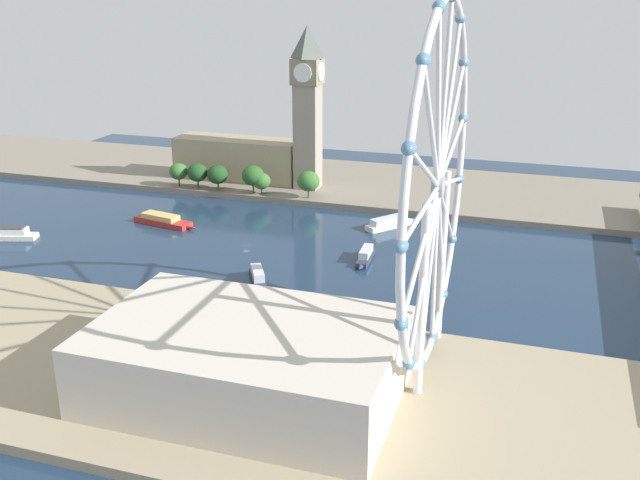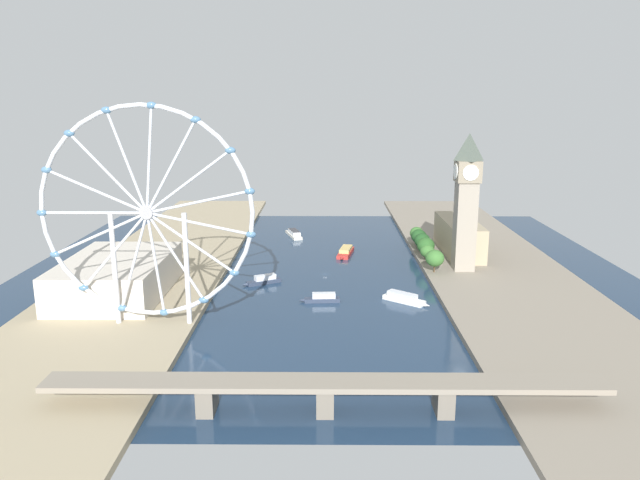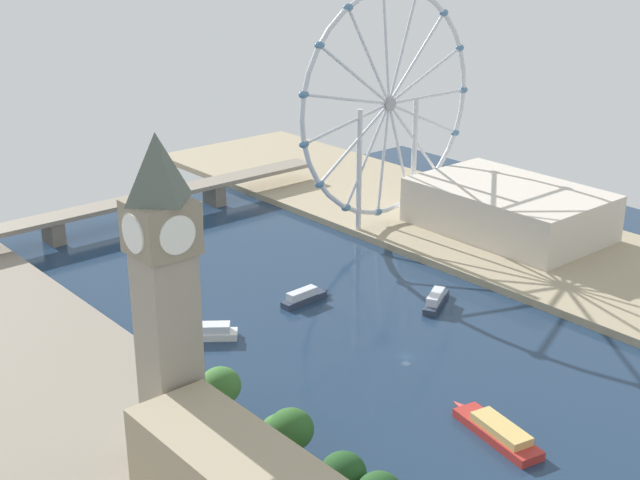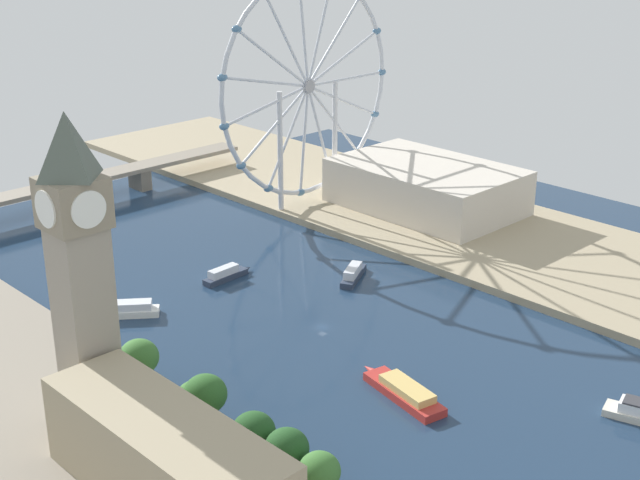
{
  "view_description": "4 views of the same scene",
  "coord_description": "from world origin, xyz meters",
  "px_view_note": "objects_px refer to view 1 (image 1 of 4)",
  "views": [
    {
      "loc": [
        266.98,
        119.66,
        107.77
      ],
      "look_at": [
        22.91,
        41.01,
        15.02
      ],
      "focal_mm": 40.25,
      "sensor_mm": 36.0,
      "label": 1
    },
    {
      "loc": [
        0.29,
        363.57,
        107.05
      ],
      "look_at": [
        3.15,
        -8.03,
        20.01
      ],
      "focal_mm": 33.88,
      "sensor_mm": 36.0,
      "label": 2
    },
    {
      "loc": [
        -184.07,
        -174.12,
        134.19
      ],
      "look_at": [
        20.86,
        67.36,
        15.72
      ],
      "focal_mm": 49.55,
      "sensor_mm": 36.0,
      "label": 3
    },
    {
      "loc": [
        -187.35,
        -192.71,
        134.77
      ],
      "look_at": [
        21.32,
        23.13,
        19.1
      ],
      "focal_mm": 50.33,
      "sensor_mm": 36.0,
      "label": 4
    }
  ],
  "objects_px": {
    "riverside_hall": "(246,360)",
    "tour_boat_2": "(258,278)",
    "parliament_block": "(238,158)",
    "tour_boat_3": "(365,256)",
    "tour_boat_0": "(163,220)",
    "tour_boat_4": "(3,234)",
    "ferris_wheel": "(438,189)",
    "tour_boat_1": "(389,223)",
    "clock_tower": "(308,106)"
  },
  "relations": [
    {
      "from": "tour_boat_0",
      "to": "tour_boat_3",
      "type": "relative_size",
      "value": 1.54
    },
    {
      "from": "parliament_block",
      "to": "tour_boat_4",
      "type": "bearing_deg",
      "value": -27.68
    },
    {
      "from": "ferris_wheel",
      "to": "tour_boat_2",
      "type": "relative_size",
      "value": 4.47
    },
    {
      "from": "clock_tower",
      "to": "tour_boat_0",
      "type": "height_order",
      "value": "clock_tower"
    },
    {
      "from": "tour_boat_2",
      "to": "ferris_wheel",
      "type": "bearing_deg",
      "value": 29.1
    },
    {
      "from": "tour_boat_0",
      "to": "riverside_hall",
      "type": "bearing_deg",
      "value": -41.31
    },
    {
      "from": "riverside_hall",
      "to": "tour_boat_1",
      "type": "xyz_separation_m",
      "value": [
        -155.96,
        4.01,
        -10.79
      ]
    },
    {
      "from": "ferris_wheel",
      "to": "tour_boat_0",
      "type": "xyz_separation_m",
      "value": [
        -96.05,
        -141.47,
        -53.55
      ]
    },
    {
      "from": "parliament_block",
      "to": "tour_boat_3",
      "type": "height_order",
      "value": "parliament_block"
    },
    {
      "from": "parliament_block",
      "to": "tour_boat_2",
      "type": "bearing_deg",
      "value": 26.74
    },
    {
      "from": "ferris_wheel",
      "to": "riverside_hall",
      "type": "xyz_separation_m",
      "value": [
        31.61,
        -43.48,
        -42.61
      ]
    },
    {
      "from": "parliament_block",
      "to": "tour_boat_3",
      "type": "relative_size",
      "value": 3.17
    },
    {
      "from": "clock_tower",
      "to": "tour_boat_2",
      "type": "height_order",
      "value": "clock_tower"
    },
    {
      "from": "ferris_wheel",
      "to": "tour_boat_3",
      "type": "distance_m",
      "value": 103.8
    },
    {
      "from": "ferris_wheel",
      "to": "tour_boat_1",
      "type": "xyz_separation_m",
      "value": [
        -124.35,
        -39.47,
        -53.4
      ]
    },
    {
      "from": "tour_boat_1",
      "to": "riverside_hall",
      "type": "bearing_deg",
      "value": -143.36
    },
    {
      "from": "tour_boat_0",
      "to": "tour_boat_1",
      "type": "relative_size",
      "value": 1.41
    },
    {
      "from": "tour_boat_1",
      "to": "ferris_wheel",
      "type": "bearing_deg",
      "value": -124.27
    },
    {
      "from": "clock_tower",
      "to": "tour_boat_0",
      "type": "xyz_separation_m",
      "value": [
        71.75,
        -47.45,
        -44.9
      ]
    },
    {
      "from": "tour_boat_1",
      "to": "tour_boat_0",
      "type": "bearing_deg",
      "value": 143.63
    },
    {
      "from": "clock_tower",
      "to": "tour_boat_3",
      "type": "height_order",
      "value": "clock_tower"
    },
    {
      "from": "tour_boat_3",
      "to": "tour_boat_4",
      "type": "bearing_deg",
      "value": -84.9
    },
    {
      "from": "parliament_block",
      "to": "tour_boat_4",
      "type": "xyz_separation_m",
      "value": [
        117.71,
        -61.75,
        -12.02
      ]
    },
    {
      "from": "tour_boat_0",
      "to": "tour_boat_1",
      "type": "bearing_deg",
      "value": 26.69
    },
    {
      "from": "tour_boat_1",
      "to": "parliament_block",
      "type": "bearing_deg",
      "value": 101.06
    },
    {
      "from": "riverside_hall",
      "to": "tour_boat_3",
      "type": "xyz_separation_m",
      "value": [
        -111.4,
        4.1,
        -10.84
      ]
    },
    {
      "from": "tour_boat_1",
      "to": "tour_boat_3",
      "type": "distance_m",
      "value": 44.56
    },
    {
      "from": "tour_boat_3",
      "to": "tour_boat_0",
      "type": "bearing_deg",
      "value": -102.18
    },
    {
      "from": "tour_boat_0",
      "to": "clock_tower",
      "type": "bearing_deg",
      "value": 67.71
    },
    {
      "from": "clock_tower",
      "to": "parliament_block",
      "type": "distance_m",
      "value": 54.73
    },
    {
      "from": "tour_boat_1",
      "to": "tour_boat_4",
      "type": "distance_m",
      "value": 173.48
    },
    {
      "from": "ferris_wheel",
      "to": "tour_boat_4",
      "type": "relative_size",
      "value": 2.98
    },
    {
      "from": "tour_boat_2",
      "to": "tour_boat_3",
      "type": "relative_size",
      "value": 1.03
    },
    {
      "from": "riverside_hall",
      "to": "ferris_wheel",
      "type": "bearing_deg",
      "value": 126.01
    },
    {
      "from": "parliament_block",
      "to": "ferris_wheel",
      "type": "xyz_separation_m",
      "value": [
        174.4,
        137.45,
        41.29
      ]
    },
    {
      "from": "riverside_hall",
      "to": "tour_boat_2",
      "type": "bearing_deg",
      "value": -159.42
    },
    {
      "from": "tour_boat_0",
      "to": "tour_boat_4",
      "type": "distance_m",
      "value": 69.88
    },
    {
      "from": "riverside_hall",
      "to": "clock_tower",
      "type": "bearing_deg",
      "value": -165.78
    },
    {
      "from": "riverside_hall",
      "to": "tour_boat_0",
      "type": "bearing_deg",
      "value": -142.49
    },
    {
      "from": "riverside_hall",
      "to": "tour_boat_3",
      "type": "height_order",
      "value": "riverside_hall"
    },
    {
      "from": "tour_boat_0",
      "to": "tour_boat_4",
      "type": "bearing_deg",
      "value": -134.53
    },
    {
      "from": "ferris_wheel",
      "to": "tour_boat_0",
      "type": "relative_size",
      "value": 2.98
    },
    {
      "from": "ferris_wheel",
      "to": "parliament_block",
      "type": "bearing_deg",
      "value": -141.76
    },
    {
      "from": "ferris_wheel",
      "to": "tour_boat_3",
      "type": "bearing_deg",
      "value": -153.73
    },
    {
      "from": "parliament_block",
      "to": "tour_boat_1",
      "type": "xyz_separation_m",
      "value": [
        50.04,
        97.98,
        -12.11
      ]
    },
    {
      "from": "tour_boat_3",
      "to": "tour_boat_4",
      "type": "distance_m",
      "value": 161.48
    },
    {
      "from": "riverside_hall",
      "to": "tour_boat_2",
      "type": "height_order",
      "value": "riverside_hall"
    },
    {
      "from": "tour_boat_0",
      "to": "tour_boat_1",
      "type": "distance_m",
      "value": 105.85
    },
    {
      "from": "parliament_block",
      "to": "riverside_hall",
      "type": "distance_m",
      "value": 226.43
    },
    {
      "from": "clock_tower",
      "to": "tour_boat_2",
      "type": "bearing_deg",
      "value": 10.06
    }
  ]
}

